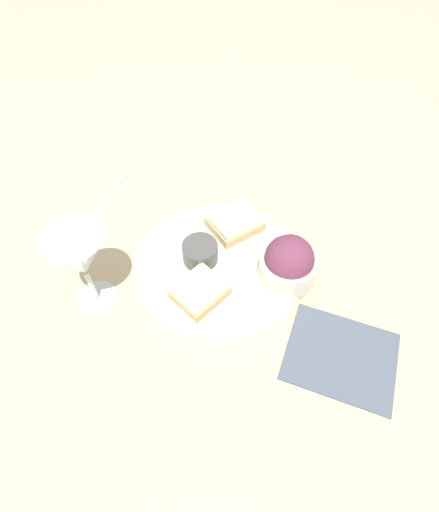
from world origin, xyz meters
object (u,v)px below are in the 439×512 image
at_px(salad_bowl, 288,263).
at_px(wine_glass, 79,258).
at_px(cheese_toast_near, 235,222).
at_px(fork, 103,204).
at_px(napkin, 341,356).
at_px(sauce_ramekin, 200,252).
at_px(cheese_toast_far, 202,292).

bearing_deg(salad_bowl, wine_glass, -58.02).
distance_m(cheese_toast_near, fork, 0.27).
bearing_deg(napkin, wine_glass, -79.21).
bearing_deg(fork, wine_glass, 33.39).
distance_m(sauce_ramekin, cheese_toast_far, 0.08).
bearing_deg(salad_bowl, sauce_ramekin, -78.74).
height_order(sauce_ramekin, wine_glass, wine_glass).
distance_m(napkin, fork, 0.52).
xyz_separation_m(salad_bowl, napkin, (0.09, 0.12, -0.05)).
relative_size(cheese_toast_far, napkin, 0.56).
distance_m(wine_glass, napkin, 0.40).
distance_m(cheese_toast_near, napkin, 0.29).
relative_size(cheese_toast_far, wine_glass, 0.63).
distance_m(cheese_toast_near, cheese_toast_far, 0.16).
xyz_separation_m(cheese_toast_far, fork, (-0.11, -0.28, -0.02)).
relative_size(sauce_ramekin, napkin, 0.35).
relative_size(salad_bowl, wine_glass, 0.62).
bearing_deg(wine_glass, fork, -146.61).
bearing_deg(cheese_toast_near, sauce_ramekin, -13.67).
bearing_deg(napkin, sauce_ramekin, -103.29).
xyz_separation_m(sauce_ramekin, napkin, (0.06, 0.26, -0.03)).
bearing_deg(wine_glass, cheese_toast_near, 148.03).
distance_m(sauce_ramekin, fork, 0.25).
relative_size(cheese_toast_near, napkin, 0.66).
bearing_deg(salad_bowl, cheese_toast_near, -117.93).
bearing_deg(wine_glass, napkin, 100.79).
bearing_deg(cheese_toast_near, wine_glass, -31.97).
relative_size(napkin, fork, 0.85).
relative_size(cheese_toast_near, wine_glass, 0.74).
xyz_separation_m(salad_bowl, sauce_ramekin, (0.03, -0.14, -0.02)).
relative_size(salad_bowl, napkin, 0.55).
xyz_separation_m(sauce_ramekin, cheese_toast_far, (0.07, 0.04, -0.01)).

